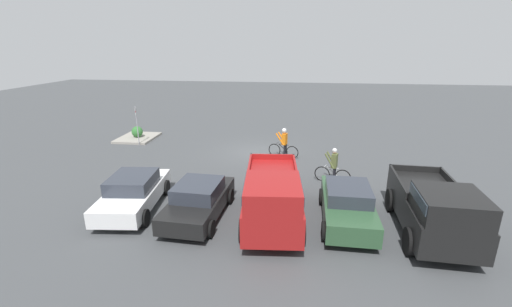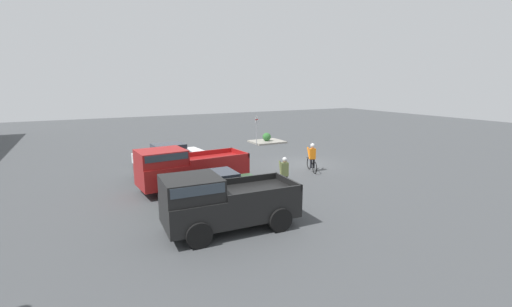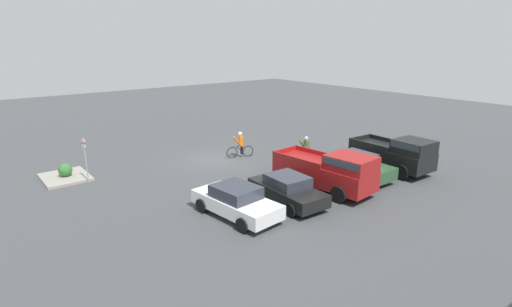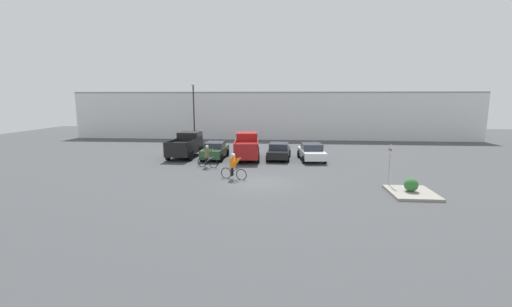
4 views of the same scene
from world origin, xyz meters
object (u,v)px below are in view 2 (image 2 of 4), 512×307
Objects in this scene: cyclist_1 at (284,174)px; fire_lane_sign at (257,128)px; pickup_truck_1 at (186,167)px; sedan_2 at (169,155)px; pickup_truck_0 at (221,201)px; sedan_0 at (214,188)px; sedan_1 at (175,164)px; cyclist_0 at (312,157)px; shrub at (267,137)px.

cyclist_1 is 0.68× the size of fire_lane_sign.
pickup_truck_1 reaches higher than sedan_2.
pickup_truck_0 is 1.10× the size of sedan_2.
pickup_truck_1 is 5.67m from sedan_2.
fire_lane_sign reaches higher than pickup_truck_0.
fire_lane_sign is (9.58, -9.09, 0.42)m from pickup_truck_1.
fire_lane_sign is at bearing -43.50° from pickup_truck_1.
pickup_truck_1 is 3.24× the size of cyclist_1.
sedan_0 is 0.97× the size of sedan_2.
sedan_2 reaches higher than sedan_1.
pickup_truck_1 is at bearing -3.29° from pickup_truck_0.
pickup_truck_1 reaches higher than sedan_1.
sedan_1 is at bearing 69.82° from cyclist_0.
pickup_truck_1 is 1.33× the size of sedan_1.
sedan_1 is (8.38, -0.45, -0.43)m from pickup_truck_0.
pickup_truck_1 is 7.91m from cyclist_0.
pickup_truck_0 is at bearing 145.66° from shrub.
sedan_2 is at bearing 114.55° from fire_lane_sign.
sedan_0 is 7.96m from cyclist_0.
cyclist_1 is at bearing -142.59° from sedan_1.
pickup_truck_0 is 2.76× the size of cyclist_0.
pickup_truck_0 is 9.91m from cyclist_0.
pickup_truck_1 reaches higher than cyclist_0.
sedan_2 is 2.57× the size of cyclist_1.
shrub is (10.37, -10.56, -0.61)m from pickup_truck_1.
sedan_1 is at bearing 126.98° from fire_lane_sign.
sedan_1 reaches higher than shrub.
cyclist_0 reaches higher than sedan_2.
shrub is at bearing -25.88° from cyclist_1.
pickup_truck_0 is 19.29m from shrub.
fire_lane_sign is (6.74, -8.95, 0.85)m from sedan_1.
sedan_0 is 0.77× the size of pickup_truck_1.
sedan_2 is at bearing 52.77° from cyclist_0.
sedan_1 is 5.64× the size of shrub.
cyclist_0 is at bearing -90.15° from pickup_truck_1.
sedan_2 is 9.05m from cyclist_1.
sedan_1 is 1.65× the size of fire_lane_sign.
pickup_truck_1 is 2.20× the size of fire_lane_sign.
pickup_truck_0 is at bearing 123.92° from cyclist_0.
cyclist_0 is at bearing -110.18° from sedan_1.
sedan_1 is 8.28m from cyclist_0.
cyclist_1 is at bearing -155.08° from sedan_2.
cyclist_1 is 14.40m from shrub.
cyclist_1 reaches higher than sedan_2.
sedan_2 is at bearing 24.92° from cyclist_1.
pickup_truck_1 is 14.81m from shrub.
sedan_2 is 11.15m from shrub.
sedan_0 is 5.61m from sedan_1.
pickup_truck_0 is 1.93× the size of fire_lane_sign.
cyclist_1 is at bearing 125.15° from cyclist_0.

